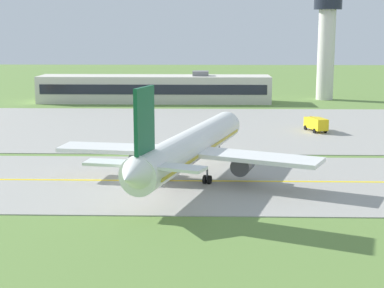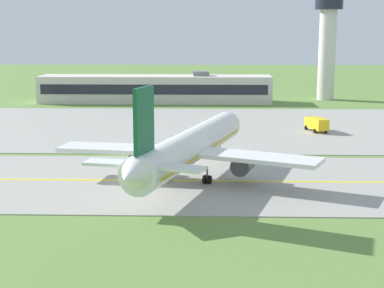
% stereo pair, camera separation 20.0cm
% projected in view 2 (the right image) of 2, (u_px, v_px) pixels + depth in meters
% --- Properties ---
extents(ground_plane, '(500.00, 500.00, 0.00)m').
position_uv_depth(ground_plane, '(131.00, 181.00, 73.22)').
color(ground_plane, olive).
extents(taxiway_strip, '(240.00, 28.00, 0.10)m').
position_uv_depth(taxiway_strip, '(131.00, 181.00, 73.21)').
color(taxiway_strip, '#9E9B93').
rests_on(taxiway_strip, ground).
extents(apron_pad, '(140.00, 52.00, 0.10)m').
position_uv_depth(apron_pad, '(212.00, 127.00, 114.16)').
color(apron_pad, '#9E9B93').
rests_on(apron_pad, ground).
extents(taxiway_centreline, '(220.00, 0.60, 0.01)m').
position_uv_depth(taxiway_centreline, '(131.00, 180.00, 73.20)').
color(taxiway_centreline, yellow).
rests_on(taxiway_centreline, taxiway_strip).
extents(airplane_lead, '(31.91, 38.93, 12.70)m').
position_uv_depth(airplane_lead, '(190.00, 147.00, 73.16)').
color(airplane_lead, white).
rests_on(airplane_lead, ground).
extents(service_truck_baggage, '(3.64, 6.33, 2.60)m').
position_uv_depth(service_truck_baggage, '(316.00, 124.00, 108.27)').
color(service_truck_baggage, yellow).
rests_on(service_truck_baggage, ground).
extents(terminal_building, '(58.41, 10.34, 7.95)m').
position_uv_depth(terminal_building, '(156.00, 89.00, 152.79)').
color(terminal_building, beige).
rests_on(terminal_building, ground).
extents(control_tower, '(7.60, 7.60, 28.28)m').
position_uv_depth(control_tower, '(328.00, 34.00, 156.12)').
color(control_tower, silver).
rests_on(control_tower, ground).
extents(traffic_cone_near_edge, '(0.44, 0.44, 0.60)m').
position_uv_depth(traffic_cone_near_edge, '(138.00, 157.00, 85.87)').
color(traffic_cone_near_edge, orange).
rests_on(traffic_cone_near_edge, ground).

